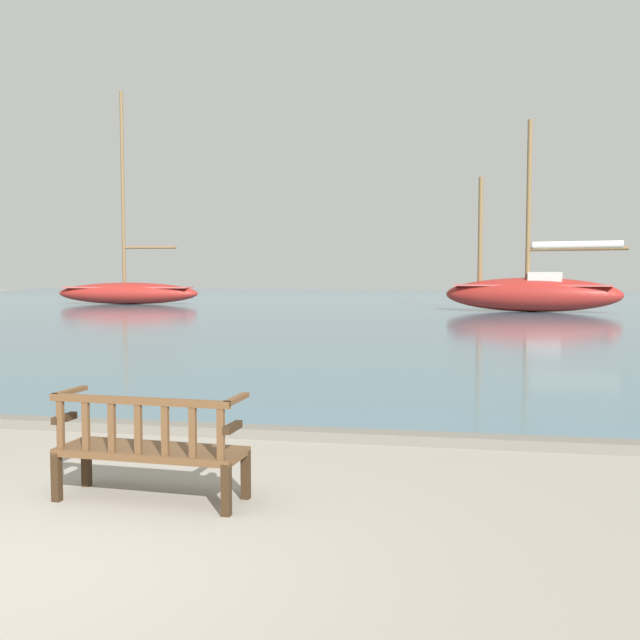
{
  "coord_description": "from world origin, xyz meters",
  "views": [
    {
      "loc": [
        2.77,
        -4.19,
        1.91
      ],
      "look_at": [
        0.14,
        10.0,
        1.0
      ],
      "focal_mm": 40.0,
      "sensor_mm": 36.0,
      "label": 1
    }
  ],
  "objects": [
    {
      "name": "harbor_water",
      "position": [
        0.0,
        44.0,
        0.04
      ],
      "size": [
        100.0,
        80.0,
        0.08
      ],
      "primitive_type": "cube",
      "color": "slate",
      "rests_on": "ground"
    },
    {
      "name": "sailboat_nearest_starboard",
      "position": [
        6.71,
        32.59,
        1.1
      ],
      "size": [
        8.81,
        3.85,
        9.47
      ],
      "color": "maroon",
      "rests_on": "harbor_water"
    },
    {
      "name": "park_bench",
      "position": [
        0.27,
        1.37,
        0.47
      ],
      "size": [
        1.63,
        0.62,
        0.92
      ],
      "color": "#322113",
      "rests_on": "ground"
    },
    {
      "name": "sailboat_distant_harbor",
      "position": [
        -17.33,
        37.74,
        0.91
      ],
      "size": [
        9.18,
        2.73,
        13.21
      ],
      "color": "maroon",
      "rests_on": "harbor_water"
    },
    {
      "name": "quay_edge_kerb",
      "position": [
        0.0,
        3.85,
        0.06
      ],
      "size": [
        40.0,
        0.3,
        0.12
      ],
      "primitive_type": "cube",
      "color": "slate",
      "rests_on": "ground"
    },
    {
      "name": "ground_plane",
      "position": [
        0.0,
        0.0,
        0.0
      ],
      "size": [
        160.0,
        160.0,
        0.0
      ],
      "primitive_type": "plane",
      "color": "gray"
    }
  ]
}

